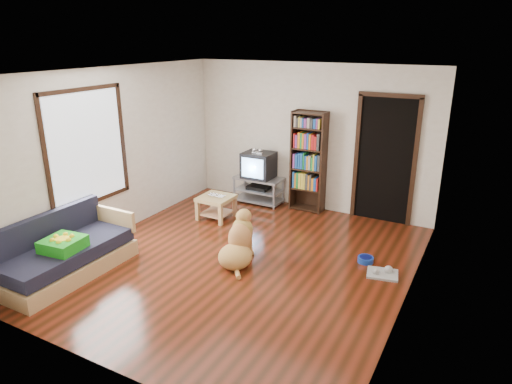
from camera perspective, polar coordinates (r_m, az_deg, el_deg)
The scene contains 18 objects.
ground at distance 6.53m, azimuth -2.00°, elevation -8.64°, with size 5.00×5.00×0.00m, color #5E1F10.
ceiling at distance 5.80m, azimuth -2.31°, elevation 14.76°, with size 5.00×5.00×0.00m, color white.
wall_back at distance 8.22m, azimuth 6.76°, elevation 6.75°, with size 4.50×4.50×0.00m, color silver.
wall_front at distance 4.22m, azimuth -19.69°, elevation -6.38°, with size 4.50×4.50×0.00m, color silver.
wall_left at distance 7.40m, azimuth -17.41°, elevation 4.63°, with size 5.00×5.00×0.00m, color silver.
wall_right at distance 5.32m, azimuth 19.27°, elevation -1.07°, with size 5.00×5.00×0.00m, color silver.
green_cushion at distance 6.37m, azimuth -22.97°, elevation -6.01°, with size 0.46×0.46×0.15m, color green.
laptop at distance 7.85m, azimuth -5.14°, elevation -0.54°, with size 0.31×0.20×0.02m, color white.
dog_bowl at distance 6.66m, azimuth 13.53°, elevation -8.21°, with size 0.22×0.22×0.08m, color #163798.
grey_rag at distance 6.40m, azimuth 15.52°, elevation -9.83°, with size 0.40×0.32×0.03m, color #ACACAC.
window at distance 7.01m, azimuth -20.35°, elevation 5.23°, with size 0.03×1.46×1.70m.
doorway at distance 7.86m, azimuth 15.84°, elevation 4.23°, with size 1.03×0.05×2.19m.
tv_stand at distance 8.64m, azimuth 0.33°, elevation 0.39°, with size 0.90×0.45×0.50m.
crt_tv at distance 8.52m, azimuth 0.41°, elevation 3.45°, with size 0.55×0.52×0.58m.
bookshelf at distance 8.13m, azimuth 6.59°, elevation 4.44°, with size 0.60×0.30×1.80m.
sofa at distance 6.62m, azimuth -22.67°, elevation -7.29°, with size 0.80×1.80×0.80m.
coffee_table at distance 7.92m, azimuth -5.00°, elevation -1.37°, with size 0.55×0.55×0.40m.
dog at distance 6.39m, azimuth -2.17°, elevation -6.52°, with size 0.53×0.88×0.75m.
Camera 1 is at (2.94, -4.98, 3.03)m, focal length 32.00 mm.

